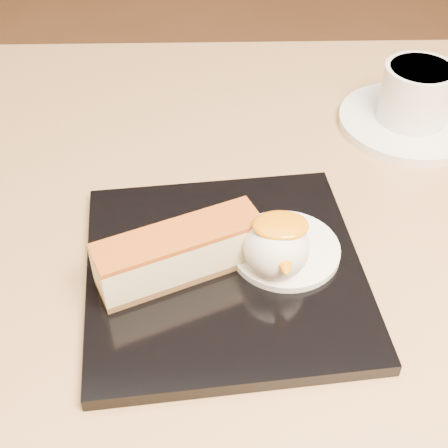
{
  "coord_description": "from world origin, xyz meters",
  "views": [
    {
      "loc": [
        -0.04,
        -0.36,
        1.1
      ],
      "look_at": [
        -0.03,
        0.01,
        0.76
      ],
      "focal_mm": 50.0,
      "sensor_mm": 36.0,
      "label": 1
    }
  ],
  "objects_px": {
    "coffee_cup": "(418,92)",
    "saucer": "(409,122)",
    "ice_cream_scoop": "(277,247)",
    "cheesecake": "(180,253)",
    "dessert_plate": "(225,271)",
    "table": "(254,371)"
  },
  "relations": [
    {
      "from": "dessert_plate",
      "to": "table",
      "type": "bearing_deg",
      "value": 22.62
    },
    {
      "from": "ice_cream_scoop",
      "to": "coffee_cup",
      "type": "height_order",
      "value": "coffee_cup"
    },
    {
      "from": "coffee_cup",
      "to": "saucer",
      "type": "bearing_deg",
      "value": -180.0
    },
    {
      "from": "table",
      "to": "dessert_plate",
      "type": "bearing_deg",
      "value": -157.38
    },
    {
      "from": "cheesecake",
      "to": "ice_cream_scoop",
      "type": "height_order",
      "value": "ice_cream_scoop"
    },
    {
      "from": "ice_cream_scoop",
      "to": "saucer",
      "type": "bearing_deg",
      "value": 53.41
    },
    {
      "from": "cheesecake",
      "to": "saucer",
      "type": "relative_size",
      "value": 0.9
    },
    {
      "from": "saucer",
      "to": "coffee_cup",
      "type": "xyz_separation_m",
      "value": [
        0.0,
        0.0,
        0.04
      ]
    },
    {
      "from": "table",
      "to": "cheesecake",
      "type": "relative_size",
      "value": 5.94
    },
    {
      "from": "dessert_plate",
      "to": "coffee_cup",
      "type": "height_order",
      "value": "coffee_cup"
    },
    {
      "from": "ice_cream_scoop",
      "to": "coffee_cup",
      "type": "bearing_deg",
      "value": 53.11
    },
    {
      "from": "ice_cream_scoop",
      "to": "coffee_cup",
      "type": "xyz_separation_m",
      "value": [
        0.16,
        0.22,
        0.0
      ]
    },
    {
      "from": "dessert_plate",
      "to": "cheesecake",
      "type": "bearing_deg",
      "value": -171.87
    },
    {
      "from": "dessert_plate",
      "to": "coffee_cup",
      "type": "distance_m",
      "value": 0.3
    },
    {
      "from": "table",
      "to": "coffee_cup",
      "type": "height_order",
      "value": "coffee_cup"
    },
    {
      "from": "dessert_plate",
      "to": "saucer",
      "type": "height_order",
      "value": "dessert_plate"
    },
    {
      "from": "coffee_cup",
      "to": "ice_cream_scoop",
      "type": "bearing_deg",
      "value": -129.46
    },
    {
      "from": "cheesecake",
      "to": "ice_cream_scoop",
      "type": "distance_m",
      "value": 0.08
    },
    {
      "from": "dessert_plate",
      "to": "coffee_cup",
      "type": "relative_size",
      "value": 2.26
    },
    {
      "from": "table",
      "to": "ice_cream_scoop",
      "type": "xyz_separation_m",
      "value": [
        0.01,
        -0.02,
        0.19
      ]
    },
    {
      "from": "ice_cream_scoop",
      "to": "dessert_plate",
      "type": "bearing_deg",
      "value": 172.87
    },
    {
      "from": "cheesecake",
      "to": "saucer",
      "type": "bearing_deg",
      "value": 19.02
    }
  ]
}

